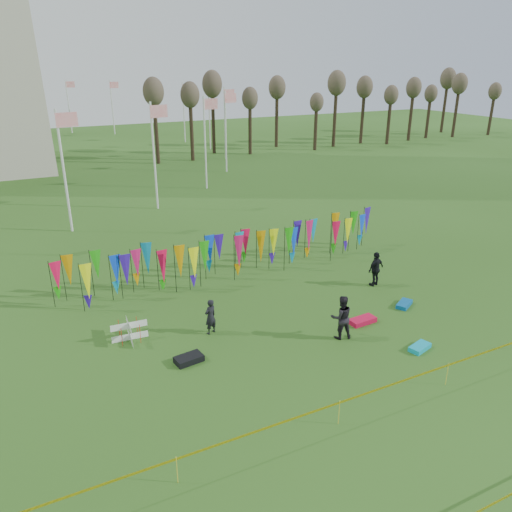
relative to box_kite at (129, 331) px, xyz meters
name	(u,v)px	position (x,y,z in m)	size (l,w,h in m)	color
ground	(332,362)	(6.56, -5.06, -0.42)	(160.00, 160.00, 0.00)	#264A14
banner_row	(238,249)	(6.83, 4.26, 1.05)	(18.64, 0.64, 2.35)	black
caution_tape_near	(380,390)	(6.33, -8.05, 0.36)	(26.00, 0.02, 0.90)	#DFDB04
caution_tape_far	(508,497)	(6.33, -12.85, 0.36)	(26.00, 0.02, 0.90)	#DFDB04
tree_line	(345,97)	(38.56, 38.94, 5.75)	(53.92, 1.92, 7.84)	#35271A
box_kite	(129,331)	(0.00, 0.00, 0.00)	(0.76, 0.76, 0.84)	red
person_left	(210,317)	(3.20, -0.95, 0.36)	(0.57, 0.42, 1.56)	black
person_mid	(341,317)	(7.90, -3.68, 0.53)	(0.92, 0.57, 1.90)	black
person_right	(376,269)	(12.52, -0.18, 0.49)	(1.06, 0.60, 1.81)	black
kite_bag_turquoise	(420,347)	(10.20, -5.88, -0.32)	(0.97, 0.49, 0.19)	#0DAACE
kite_bag_red	(363,320)	(9.51, -3.10, -0.31)	(1.21, 0.56, 0.22)	red
kite_bag_black	(189,359)	(1.64, -2.59, -0.30)	(1.06, 0.61, 0.24)	black
kite_bag_teal	(404,304)	(12.27, -2.68, -0.32)	(1.01, 0.48, 0.19)	#0B5A9D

